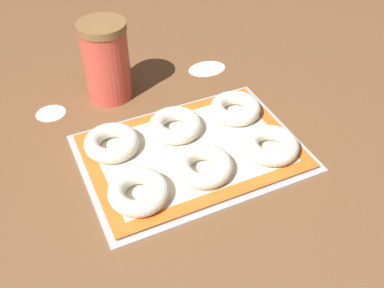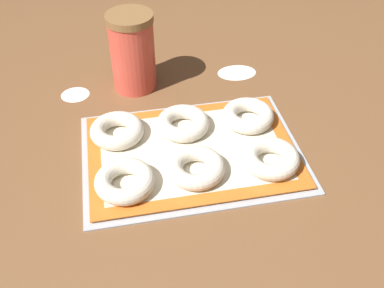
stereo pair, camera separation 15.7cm
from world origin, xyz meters
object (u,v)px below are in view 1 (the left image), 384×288
bagel_front_left (139,192)px  bagel_back_center (176,125)px  bagel_front_center (205,166)px  bagel_back_right (235,108)px  baking_tray (192,153)px  flour_canister (106,61)px  bagel_front_right (271,145)px  bagel_back_left (112,143)px

bagel_front_left → bagel_back_center: 0.19m
bagel_front_center → bagel_back_right: same height
bagel_front_center → bagel_back_center: bearing=90.8°
baking_tray → bagel_back_center: 0.07m
baking_tray → flour_canister: 0.29m
bagel_back_center → bagel_front_right: bearing=-43.5°
bagel_front_right → bagel_back_right: bearing=92.2°
bagel_back_left → bagel_front_center: bearing=-44.4°
bagel_back_left → bagel_back_right: 0.27m
bagel_back_center → bagel_back_right: (0.14, -0.00, 0.00)m
bagel_back_left → bagel_front_right: bearing=-26.4°
bagel_front_center → bagel_back_center: same height
bagel_front_left → bagel_back_right: same height
bagel_front_right → baking_tray: bearing=153.6°
baking_tray → bagel_back_center: bagel_back_center is taller
bagel_front_right → bagel_back_right: size_ratio=1.00×
bagel_front_right → flour_canister: size_ratio=0.60×
bagel_front_left → bagel_front_right: (0.27, 0.01, 0.00)m
bagel_front_left → bagel_front_right: 0.27m
bagel_front_right → flour_canister: (-0.22, 0.33, 0.06)m
bagel_front_left → bagel_front_center: (0.13, 0.01, 0.00)m
bagel_front_right → bagel_back_center: 0.20m
bagel_back_left → bagel_back_center: size_ratio=1.00×
baking_tray → bagel_back_right: 0.15m
baking_tray → bagel_back_left: bagel_back_left is taller
baking_tray → bagel_back_right: (0.13, 0.07, 0.02)m
bagel_back_center → bagel_front_left: bearing=-133.0°
bagel_back_left → flour_canister: 0.21m
baking_tray → bagel_back_right: bagel_back_right is taller
bagel_front_center → bagel_back_center: (-0.00, 0.13, 0.00)m
baking_tray → flour_canister: bearing=108.0°
bagel_back_center → baking_tray: bearing=-85.9°
bagel_front_center → bagel_back_right: 0.19m
bagel_front_left → bagel_front_center: same height
bagel_front_right → bagel_front_left: bearing=-178.8°
baking_tray → bagel_front_right: size_ratio=3.94×
baking_tray → bagel_back_left: bearing=153.7°
bagel_back_center → bagel_front_center: bearing=-89.2°
bagel_front_right → bagel_back_left: bearing=153.6°
baking_tray → bagel_front_left: 0.16m
bagel_front_left → flour_canister: flour_canister is taller
bagel_back_left → baking_tray: bearing=-26.3°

